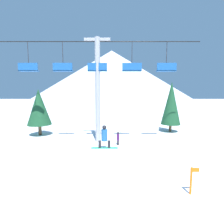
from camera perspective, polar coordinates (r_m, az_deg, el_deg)
ground_plane at (r=8.92m, az=-0.84°, el=-26.03°), size 220.00×220.00×0.00m
mountain_ridge at (r=74.93m, az=0.01°, el=11.26°), size 70.43×70.43×21.75m
snow_ramp at (r=9.44m, az=-0.06°, el=-19.09°), size 3.00×4.23×1.43m
snowboarder at (r=10.55m, az=-2.40°, el=-8.11°), size 1.59×0.35×1.40m
chairlift at (r=16.72m, az=-4.62°, el=9.87°), size 18.88×0.49×9.79m
pine_tree_near at (r=20.77m, az=-22.65°, el=1.46°), size 2.59×2.59×5.10m
pine_tree_far at (r=21.98m, az=18.86°, el=2.69°), size 2.28×2.28×5.98m
trail_marker at (r=9.51m, az=24.60°, el=-19.51°), size 0.41×0.10×1.32m
distant_skier at (r=15.95m, az=2.09°, el=-8.44°), size 0.24×0.24×1.23m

